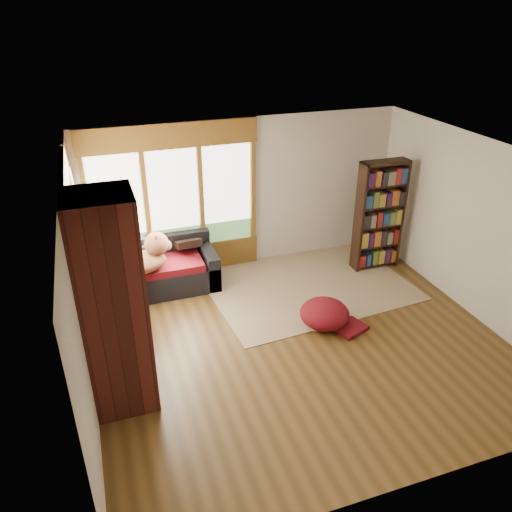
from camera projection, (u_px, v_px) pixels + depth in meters
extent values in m
plane|color=#4E3315|center=(299.00, 341.00, 6.99)|extent=(5.50, 5.50, 0.00)
plane|color=white|center=(308.00, 160.00, 5.79)|extent=(5.50, 5.50, 0.00)
cube|color=silver|center=(244.00, 194.00, 8.49)|extent=(5.50, 0.04, 2.60)
cube|color=silver|center=(420.00, 387.00, 4.30)|extent=(5.50, 0.04, 2.60)
cube|color=silver|center=(79.00, 296.00, 5.60)|extent=(0.04, 5.00, 2.60)
cube|color=silver|center=(478.00, 230.00, 7.18)|extent=(0.04, 5.00, 2.60)
cube|color=brown|center=(174.00, 201.00, 8.10)|extent=(2.82, 0.10, 1.90)
cube|color=white|center=(174.00, 201.00, 8.10)|extent=(2.54, 0.09, 1.62)
cube|color=brown|center=(78.00, 247.00, 6.60)|extent=(0.10, 2.62, 1.90)
cube|color=white|center=(78.00, 247.00, 6.60)|extent=(0.09, 2.36, 1.62)
cube|color=#6E825C|center=(74.00, 197.00, 7.12)|extent=(0.03, 0.72, 0.90)
cube|color=#471914|center=(113.00, 307.00, 5.41)|extent=(0.70, 0.70, 2.60)
cube|color=black|center=(157.00, 278.00, 8.14)|extent=(2.20, 0.90, 0.42)
cube|color=black|center=(151.00, 247.00, 8.25)|extent=(2.20, 0.20, 0.38)
cube|color=black|center=(216.00, 264.00, 8.39)|extent=(0.20, 0.90, 0.60)
cube|color=maroon|center=(150.00, 268.00, 7.89)|extent=(1.90, 0.66, 0.12)
cube|color=black|center=(120.00, 306.00, 7.41)|extent=(0.90, 2.20, 0.42)
cube|color=black|center=(92.00, 287.00, 7.13)|extent=(0.20, 2.20, 0.38)
cube|color=black|center=(126.00, 340.00, 6.53)|extent=(0.90, 0.20, 0.60)
cube|color=maroon|center=(129.00, 301.00, 7.03)|extent=(0.66, 1.20, 0.12)
cube|color=maroon|center=(122.00, 270.00, 7.82)|extent=(0.66, 0.66, 0.12)
cube|color=beige|center=(306.00, 283.00, 8.39)|extent=(3.40, 2.70, 0.01)
cube|color=black|center=(399.00, 213.00, 8.63)|extent=(0.04, 0.28, 1.93)
cube|color=black|center=(359.00, 219.00, 8.40)|extent=(0.04, 0.28, 1.93)
cube|color=black|center=(375.00, 213.00, 8.62)|extent=(0.83, 0.02, 1.93)
cube|color=black|center=(374.00, 263.00, 8.93)|extent=(0.75, 0.26, 0.03)
cube|color=black|center=(376.00, 244.00, 8.76)|extent=(0.75, 0.26, 0.03)
cube|color=black|center=(378.00, 225.00, 8.60)|extent=(0.75, 0.26, 0.03)
cube|color=black|center=(381.00, 205.00, 8.43)|extent=(0.75, 0.26, 0.03)
cube|color=black|center=(383.00, 185.00, 8.26)|extent=(0.75, 0.26, 0.03)
cube|color=black|center=(386.00, 163.00, 8.09)|extent=(0.75, 0.26, 0.03)
cube|color=#726659|center=(380.00, 216.00, 8.50)|extent=(0.71, 0.20, 1.77)
ellipsoid|color=maroon|center=(325.00, 313.00, 7.25)|extent=(0.81, 0.81, 0.39)
ellipsoid|color=brown|center=(137.00, 259.00, 7.54)|extent=(0.96, 0.69, 0.30)
sphere|color=brown|center=(157.00, 246.00, 7.60)|extent=(0.41, 0.41, 0.36)
cone|color=brown|center=(152.00, 238.00, 7.51)|extent=(0.15, 0.15, 0.16)
ellipsoid|color=black|center=(121.00, 297.00, 6.70)|extent=(0.52, 0.73, 0.23)
sphere|color=black|center=(117.00, 281.00, 6.85)|extent=(0.31, 0.31, 0.28)
cone|color=black|center=(116.00, 275.00, 6.76)|extent=(0.11, 0.11, 0.12)
cube|color=black|center=(194.00, 237.00, 8.27)|extent=(0.45, 0.12, 0.45)
cube|color=black|center=(158.00, 242.00, 8.10)|extent=(0.45, 0.12, 0.45)
cube|color=black|center=(101.00, 264.00, 7.45)|extent=(0.45, 0.12, 0.45)
cube|color=black|center=(106.00, 301.00, 6.52)|extent=(0.45, 0.12, 0.45)
cube|color=maroon|center=(120.00, 247.00, 7.93)|extent=(0.42, 0.12, 0.42)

